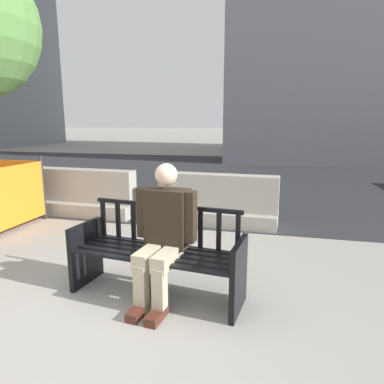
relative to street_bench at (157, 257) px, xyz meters
name	(u,v)px	position (x,y,z in m)	size (l,w,h in m)	color
ground_plane	(92,319)	(-0.41, -0.55, -0.40)	(200.00, 200.00, 0.00)	gray
street_asphalt	(227,174)	(-0.41, 8.15, -0.39)	(120.00, 12.00, 0.01)	#28282B
street_bench	(157,257)	(0.00, 0.00, 0.00)	(1.74, 0.72, 0.88)	black
seated_person	(163,231)	(0.09, -0.07, 0.29)	(0.59, 0.76, 1.31)	#2D2319
jersey_barrier_centre	(217,204)	(0.17, 2.58, -0.06)	(2.03, 0.77, 0.84)	#9E998E
jersey_barrier_left	(84,196)	(-2.35, 2.61, -0.06)	(2.03, 0.76, 0.84)	#9E998E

